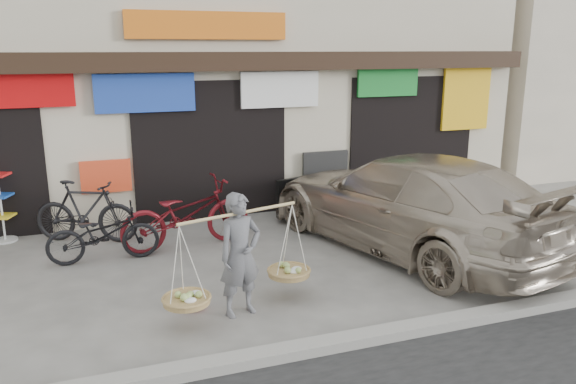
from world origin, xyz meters
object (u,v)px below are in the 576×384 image
object	(u,v)px
bike_0	(103,234)
display_rack	(1,209)
bike_2	(186,214)
bike_1	(86,211)
street_vendor	(240,260)
suv	(407,202)

from	to	relation	value
bike_0	display_rack	bearing A→B (deg)	46.43
display_rack	bike_2	bearing A→B (deg)	-24.82
bike_1	bike_2	size ratio (longest dim) A/B	0.82
bike_2	display_rack	size ratio (longest dim) A/B	1.52
street_vendor	bike_2	bearing A→B (deg)	79.30
street_vendor	bike_0	xyz separation A→B (m)	(-1.58, 2.48, -0.28)
street_vendor	bike_0	distance (m)	2.96
bike_1	suv	distance (m)	5.51
bike_2	display_rack	xyz separation A→B (m)	(-2.97, 1.38, 0.01)
bike_0	display_rack	size ratio (longest dim) A/B	1.17
bike_2	display_rack	bearing A→B (deg)	56.29
bike_0	display_rack	xyz separation A→B (m)	(-1.62, 1.59, 0.14)
bike_0	bike_1	world-z (taller)	bike_1
street_vendor	suv	distance (m)	3.56
suv	display_rack	world-z (taller)	suv
suv	bike_2	bearing A→B (deg)	-35.30
street_vendor	bike_1	xyz separation A→B (m)	(-1.83, 3.56, -0.18)
bike_0	display_rack	world-z (taller)	display_rack
bike_1	display_rack	world-z (taller)	display_rack
bike_1	suv	world-z (taller)	suv
street_vendor	bike_1	size ratio (longest dim) A/B	1.09
street_vendor	suv	xyz separation A→B (m)	(3.26, 1.45, 0.07)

